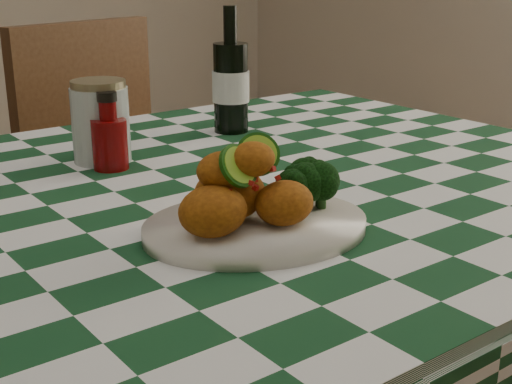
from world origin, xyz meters
TOP-DOWN VIEW (x-y plane):
  - plate at (0.07, -0.20)m, footprint 0.34×0.29m
  - fried_chicken_pile at (0.05, -0.20)m, footprint 0.16×0.12m
  - broccoli_side at (0.15, -0.18)m, footprint 0.08×0.08m
  - ketchup_bottle at (0.05, 0.18)m, footprint 0.07×0.07m
  - mason_jar at (0.06, 0.23)m, footprint 0.10×0.10m
  - beer_bottle at (0.36, 0.27)m, footprint 0.09×0.09m
  - wooden_chair_right at (0.39, 0.75)m, footprint 0.53×0.54m

SIDE VIEW (x-z plane):
  - wooden_chair_right at x=0.39m, z-range 0.00..0.96m
  - plate at x=0.07m, z-range 0.79..0.80m
  - broccoli_side at x=0.15m, z-range 0.80..0.86m
  - ketchup_bottle at x=0.05m, z-range 0.79..0.91m
  - fried_chicken_pile at x=0.05m, z-range 0.80..0.91m
  - mason_jar at x=0.06m, z-range 0.79..0.92m
  - beer_bottle at x=0.36m, z-range 0.79..1.03m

